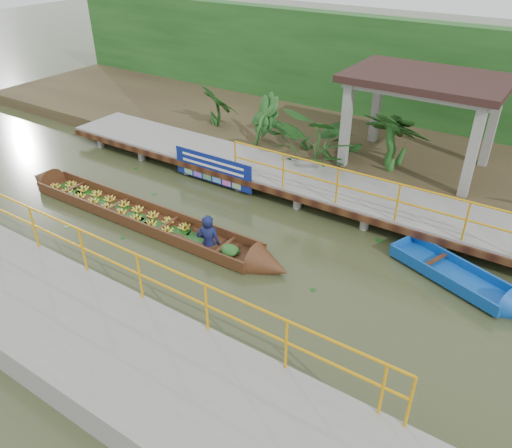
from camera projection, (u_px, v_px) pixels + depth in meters
The scene contains 10 objects.
ground at pixel (210, 241), 12.53m from camera, with size 80.00×80.00×0.00m, color #2D3118.
land_strip at pixel (340, 139), 17.75m from camera, with size 30.00×8.00×0.45m, color #34261A.
far_dock at pixel (281, 174), 14.71m from camera, with size 16.00×2.06×1.66m.
near_dock at pixel (107, 351), 8.91m from camera, with size 18.00×2.40×1.73m.
pavilion at pixel (426, 88), 14.13m from camera, with size 4.40×3.00×3.00m.
foliage_backdrop at pixel (373, 74), 18.61m from camera, with size 30.00×0.80×4.00m, color #1A4315.
vendor_boat at pixel (148, 216), 13.11m from camera, with size 9.10×0.99×2.02m.
moored_blue_boat at pixel (483, 292), 10.59m from camera, with size 3.34×1.89×0.78m.
blue_banner at pixel (213, 169), 14.85m from camera, with size 2.79×0.04×0.87m.
tropical_plants at pixel (380, 144), 14.56m from camera, with size 14.38×1.38×1.72m.
Camera 1 is at (6.77, -8.09, 6.86)m, focal length 35.00 mm.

